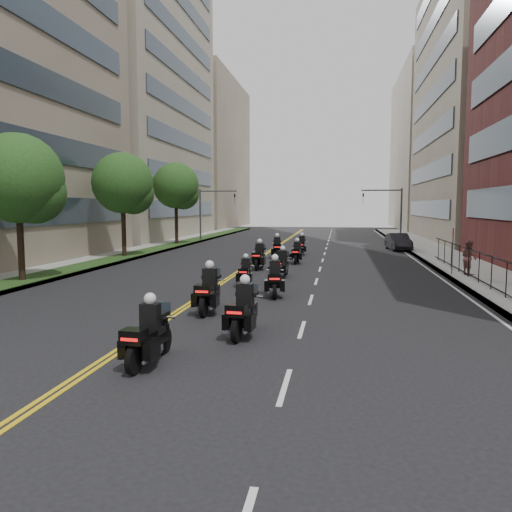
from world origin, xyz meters
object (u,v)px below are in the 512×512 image
at_px(motorcycle_0, 148,337).
at_px(pedestrian_b, 469,257).
at_px(motorcycle_6, 259,257).
at_px(parked_sedan, 398,242).
at_px(motorcycle_9, 302,246).
at_px(motorcycle_4, 246,273).
at_px(motorcycle_8, 277,249).
at_px(motorcycle_3, 275,280).
at_px(motorcycle_1, 244,312).
at_px(motorcycle_7, 297,253).
at_px(motorcycle_5, 282,265).
at_px(motorcycle_2, 209,292).

relative_size(motorcycle_0, pedestrian_b, 1.26).
xyz_separation_m(motorcycle_6, parked_sedan, (9.85, 14.72, 0.00)).
bearing_deg(pedestrian_b, motorcycle_9, 22.58).
distance_m(motorcycle_4, motorcycle_8, 12.68).
distance_m(motorcycle_3, motorcycle_4, 3.11).
relative_size(motorcycle_1, pedestrian_b, 1.32).
relative_size(motorcycle_8, parked_sedan, 0.56).
bearing_deg(parked_sedan, motorcycle_7, -130.83).
distance_m(motorcycle_4, motorcycle_6, 6.35).
bearing_deg(motorcycle_9, motorcycle_0, -92.58).
distance_m(motorcycle_8, motorcycle_9, 3.35).
bearing_deg(motorcycle_0, motorcycle_5, 88.13).
relative_size(motorcycle_1, motorcycle_7, 1.07).
height_order(motorcycle_3, motorcycle_6, motorcycle_6).
xyz_separation_m(motorcycle_0, parked_sedan, (9.64, 33.24, 0.04)).
bearing_deg(motorcycle_6, motorcycle_4, -85.70).
bearing_deg(motorcycle_6, motorcycle_2, -88.07).
bearing_deg(motorcycle_7, motorcycle_3, -88.36).
bearing_deg(motorcycle_4, motorcycle_2, -94.50).
distance_m(motorcycle_0, motorcycle_7, 21.99).
relative_size(motorcycle_1, parked_sedan, 0.56).
bearing_deg(motorcycle_3, motorcycle_1, -97.27).
bearing_deg(motorcycle_2, motorcycle_3, 60.38).
distance_m(motorcycle_0, motorcycle_4, 12.17).
xyz_separation_m(motorcycle_2, motorcycle_3, (1.94, 3.61, -0.04)).
xyz_separation_m(motorcycle_3, motorcycle_4, (-1.75, 2.56, -0.10)).
height_order(motorcycle_1, parked_sedan, motorcycle_1).
relative_size(motorcycle_2, motorcycle_6, 1.02).
bearing_deg(motorcycle_6, motorcycle_0, -88.08).
bearing_deg(motorcycle_4, motorcycle_3, -58.39).
bearing_deg(motorcycle_1, motorcycle_6, 101.64).
height_order(motorcycle_0, motorcycle_9, motorcycle_0).
height_order(motorcycle_1, motorcycle_3, motorcycle_1).
distance_m(motorcycle_3, motorcycle_5, 5.74).
height_order(motorcycle_3, motorcycle_5, motorcycle_3).
bearing_deg(motorcycle_3, motorcycle_0, -107.53).
bearing_deg(motorcycle_1, pedestrian_b, 59.31).
height_order(motorcycle_0, motorcycle_4, motorcycle_0).
bearing_deg(pedestrian_b, parked_sedan, -12.80).
bearing_deg(motorcycle_1, motorcycle_5, 95.47).
xyz_separation_m(motorcycle_5, motorcycle_6, (-1.75, 3.18, 0.06)).
relative_size(motorcycle_2, motorcycle_3, 1.05).
height_order(motorcycle_2, motorcycle_8, motorcycle_2).
relative_size(motorcycle_4, motorcycle_7, 0.91).
height_order(motorcycle_0, parked_sedan, motorcycle_0).
height_order(motorcycle_0, pedestrian_b, pedestrian_b).
relative_size(motorcycle_1, motorcycle_9, 1.05).
bearing_deg(parked_sedan, motorcycle_6, -129.90).
relative_size(motorcycle_0, motorcycle_3, 0.98).
bearing_deg(motorcycle_9, motorcycle_4, -94.81).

